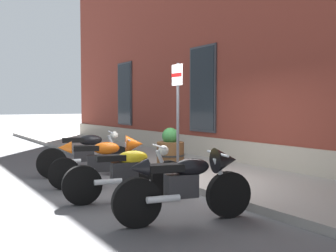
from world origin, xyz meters
TOP-DOWN VIEW (x-y plane):
  - ground_plane at (0.00, 0.00)m, footprint 140.00×140.00m
  - sidewalk at (0.00, 1.40)m, footprint 31.63×2.81m
  - motorcycle_black_naked at (-1.88, -1.03)m, footprint 0.80×2.11m
  - motorcycle_orange_sport at (-0.57, -1.15)m, footprint 0.88×1.93m
  - motorcycle_yellow_naked at (0.61, -1.25)m, footprint 0.70×2.13m
  - motorcycle_black_sport at (2.13, -1.08)m, footprint 0.71×2.00m
  - parking_sign at (-0.35, 0.40)m, footprint 0.36×0.07m
  - barrel_planter at (-1.21, 0.78)m, footprint 0.68×0.68m

SIDE VIEW (x-z plane):
  - ground_plane at x=0.00m, z-range 0.00..0.00m
  - sidewalk at x=0.00m, z-range 0.00..0.13m
  - motorcycle_yellow_naked at x=0.61m, z-range 0.01..0.93m
  - motorcycle_black_naked at x=-1.88m, z-range -0.01..1.01m
  - barrel_planter at x=-1.21m, z-range 0.05..1.00m
  - motorcycle_black_sport at x=2.13m, z-range 0.05..1.06m
  - motorcycle_orange_sport at x=-0.57m, z-range 0.05..1.07m
  - parking_sign at x=-0.35m, z-range 0.48..2.85m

